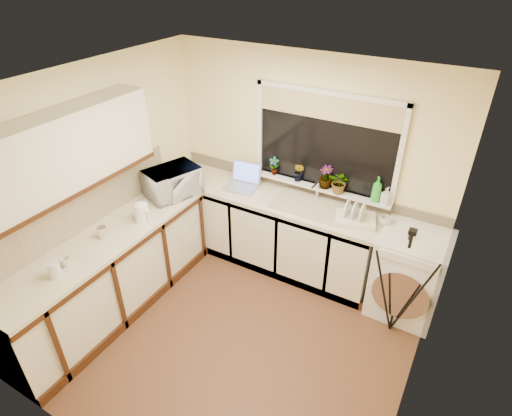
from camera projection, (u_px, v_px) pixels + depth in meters
The scene contains 34 objects.
floor at pixel (237, 333), 4.22m from camera, with size 3.20×3.20×0.00m, color brown.
ceiling at pixel (229, 89), 2.92m from camera, with size 3.20×3.20×0.00m, color white.
wall_back at pixel (306, 165), 4.67m from camera, with size 3.20×3.20×0.00m, color #FFECAA.
wall_front at pixel (97, 363), 2.46m from camera, with size 3.20×3.20×0.00m, color #FFECAA.
wall_left at pixel (100, 188), 4.24m from camera, with size 3.00×3.00×0.00m, color #FFECAA.
wall_right at pixel (431, 301), 2.90m from camera, with size 3.00×3.00×0.00m, color #FFECAA.
base_cabinet_back at pixel (267, 229), 5.01m from camera, with size 2.55×0.60×0.86m, color silver.
base_cabinet_left at pixel (113, 275), 4.32m from camera, with size 0.54×2.40×0.86m, color silver.
worktop_back at pixel (293, 204), 4.64m from camera, with size 3.20×0.60×0.04m, color beige.
worktop_left at pixel (105, 239), 4.08m from camera, with size 0.60×2.40×0.04m, color beige.
upper_cabinet at pixel (59, 155), 3.54m from camera, with size 0.28×1.90×0.70m, color silver.
splashback_left at pixel (79, 210), 4.07m from camera, with size 0.02×2.40×0.45m, color beige.
splashback_back at pixel (304, 186), 4.80m from camera, with size 3.20×0.02×0.14m, color beige.
window_glass at pixel (325, 142), 4.41m from camera, with size 1.50×0.02×1.00m, color black.
window_blind at pixel (328, 108), 4.19m from camera, with size 1.50×0.02×0.25m, color tan.
windowsill at pixel (319, 187), 4.64m from camera, with size 1.60×0.14×0.03m, color white.
sink at pixel (310, 206), 4.53m from camera, with size 0.82×0.46×0.03m, color tan.
faucet at pixel (317, 190), 4.61m from camera, with size 0.03×0.03×0.24m, color silver.
washing_machine at pixel (408, 274), 4.28m from camera, with size 0.65×0.63×0.93m, color silver.
laptop at pixel (243, 180), 4.91m from camera, with size 0.39×0.37×0.27m.
kettle at pixel (142, 213), 4.27m from camera, with size 0.14×0.14×0.19m, color white.
dish_rack at pixel (355, 220), 4.28m from camera, with size 0.40×0.30×0.06m, color silver.
tripod at pixel (400, 283), 3.95m from camera, with size 0.61×0.61×1.22m, color black, non-canonical shape.
glass_jug at pixel (54, 270), 3.55m from camera, with size 0.10×0.10×0.15m, color silver.
steel_jar at pixel (102, 232), 4.04m from camera, with size 0.09×0.09×0.12m, color silver.
microwave at pixel (173, 182), 4.69m from camera, with size 0.58×0.39×0.32m, color white.
plant_a at pixel (274, 166), 4.80m from camera, with size 0.11×0.08×0.22m, color #999999.
plant_b at pixel (299, 172), 4.67m from camera, with size 0.12×0.10×0.22m, color #999999.
plant_c at pixel (326, 177), 4.53m from camera, with size 0.15×0.15×0.26m, color #999999.
plant_d at pixel (340, 182), 4.44m from camera, with size 0.23×0.20×0.25m, color #999999.
soap_bottle_green at pixel (377, 189), 4.30m from camera, with size 0.10×0.10×0.27m, color green.
soap_bottle_clear at pixel (387, 196), 4.27m from camera, with size 0.08×0.09×0.18m, color #999999.
cup_back at pixel (385, 221), 4.23m from camera, with size 0.12×0.12×0.10m, color beige.
cup_left at pixel (65, 262), 3.69m from camera, with size 0.09×0.09×0.09m, color beige.
Camera 1 is at (1.60, -2.44, 3.30)m, focal length 29.60 mm.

